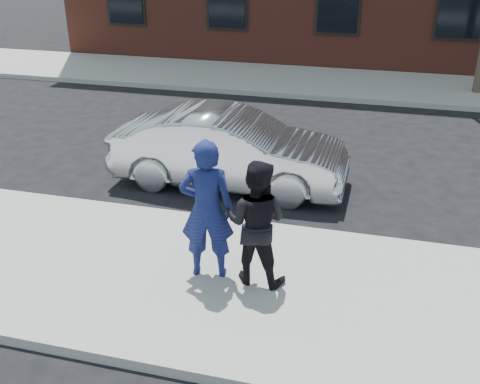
# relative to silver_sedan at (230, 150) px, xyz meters

# --- Properties ---
(ground) EXTENTS (100.00, 100.00, 0.00)m
(ground) POSITION_rel_silver_sedan_xyz_m (0.88, -3.18, -0.74)
(ground) COLOR black
(ground) RESTS_ON ground
(near_sidewalk) EXTENTS (50.00, 3.50, 0.15)m
(near_sidewalk) POSITION_rel_silver_sedan_xyz_m (0.88, -3.43, -0.66)
(near_sidewalk) COLOR #9C9A93
(near_sidewalk) RESTS_ON ground
(near_curb) EXTENTS (50.00, 0.10, 0.15)m
(near_curb) POSITION_rel_silver_sedan_xyz_m (0.88, -1.63, -0.66)
(near_curb) COLOR #999691
(near_curb) RESTS_ON ground
(far_sidewalk) EXTENTS (50.00, 3.50, 0.15)m
(far_sidewalk) POSITION_rel_silver_sedan_xyz_m (0.88, 8.07, -0.66)
(far_sidewalk) COLOR #9C9A93
(far_sidewalk) RESTS_ON ground
(far_curb) EXTENTS (50.00, 0.10, 0.15)m
(far_curb) POSITION_rel_silver_sedan_xyz_m (0.88, 6.27, -0.66)
(far_curb) COLOR #999691
(far_curb) RESTS_ON ground
(silver_sedan) EXTENTS (4.49, 1.60, 1.48)m
(silver_sedan) POSITION_rel_silver_sedan_xyz_m (0.00, 0.00, 0.00)
(silver_sedan) COLOR #B7BABF
(silver_sedan) RESTS_ON ground
(man_hoodie) EXTENTS (0.82, 0.62, 2.01)m
(man_hoodie) POSITION_rel_silver_sedan_xyz_m (0.59, -3.26, 0.42)
(man_hoodie) COLOR navy
(man_hoodie) RESTS_ON near_sidewalk
(man_peacoat) EXTENTS (0.92, 0.74, 1.78)m
(man_peacoat) POSITION_rel_silver_sedan_xyz_m (1.27, -3.24, 0.30)
(man_peacoat) COLOR black
(man_peacoat) RESTS_ON near_sidewalk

